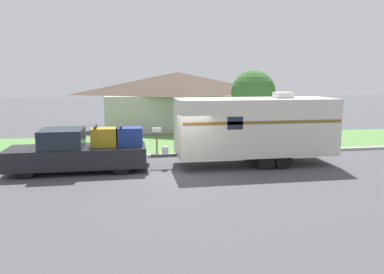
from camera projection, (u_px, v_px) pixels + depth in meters
name	position (u px, v px, depth m)	size (l,w,h in m)	color
ground_plane	(182.00, 175.00, 15.91)	(120.00, 120.00, 0.00)	#47474C
curb_strip	(172.00, 155.00, 19.55)	(80.00, 0.30, 0.14)	#ADADA8
lawn_strip	(165.00, 144.00, 23.11)	(80.00, 7.00, 0.03)	#568442
house_across_street	(178.00, 99.00, 29.91)	(12.15, 6.57, 4.46)	#B2B2A8
pickup_truck	(79.00, 152.00, 16.39)	(6.02, 2.01, 2.03)	black
travel_trailer	(255.00, 126.00, 17.57)	(8.60, 2.48, 3.42)	black
mailbox	(157.00, 134.00, 20.04)	(0.48, 0.20, 1.42)	brown
tree_in_yard	(253.00, 93.00, 21.90)	(2.60, 2.60, 4.50)	brown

